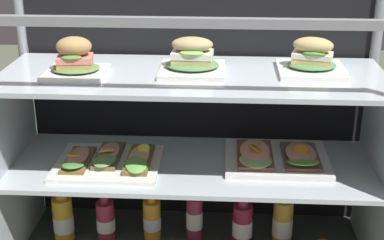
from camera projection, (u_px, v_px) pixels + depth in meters
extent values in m
cylinder|color=gray|center=(30.00, 112.00, 2.09)|extent=(0.03, 0.03, 0.90)
cylinder|color=gray|center=(367.00, 119.00, 2.02)|extent=(0.03, 0.03, 0.90)
cube|color=gray|center=(187.00, 23.00, 1.47)|extent=(1.23, 0.03, 0.03)
cube|color=black|center=(196.00, 109.00, 2.06)|extent=(1.19, 0.01, 0.86)
cube|color=silver|center=(22.00, 203.00, 1.97)|extent=(0.01, 0.42, 0.31)
cube|color=silver|center=(368.00, 213.00, 1.90)|extent=(0.01, 0.42, 0.31)
cube|color=silver|center=(192.00, 165.00, 1.87)|extent=(1.21, 0.44, 0.02)
cube|color=silver|center=(11.00, 118.00, 1.85)|extent=(0.01, 0.42, 0.29)
cube|color=silver|center=(379.00, 126.00, 1.78)|extent=(0.01, 0.42, 0.29)
cube|color=silver|center=(192.00, 76.00, 1.76)|extent=(1.21, 0.44, 0.02)
cube|color=white|center=(76.00, 73.00, 1.74)|extent=(0.18, 0.18, 0.02)
ellipsoid|color=#5E8745|center=(76.00, 68.00, 1.73)|extent=(0.15, 0.13, 0.02)
cube|color=tan|center=(75.00, 64.00, 1.73)|extent=(0.11, 0.09, 0.02)
cube|color=#E5826F|center=(75.00, 59.00, 1.72)|extent=(0.12, 0.10, 0.02)
ellipsoid|color=#5D813A|center=(71.00, 58.00, 1.68)|extent=(0.07, 0.04, 0.01)
ellipsoid|color=#AB854D|center=(74.00, 46.00, 1.70)|extent=(0.12, 0.10, 0.06)
cube|color=white|center=(193.00, 70.00, 1.77)|extent=(0.20, 0.20, 0.02)
ellipsoid|color=#56844B|center=(193.00, 65.00, 1.76)|extent=(0.17, 0.14, 0.02)
cube|color=#CDBB78|center=(193.00, 61.00, 1.76)|extent=(0.13, 0.09, 0.02)
cube|color=silver|center=(193.00, 54.00, 1.75)|extent=(0.13, 0.09, 0.02)
ellipsoid|color=#86C559|center=(193.00, 53.00, 1.71)|extent=(0.08, 0.03, 0.02)
ellipsoid|color=tan|center=(193.00, 44.00, 1.74)|extent=(0.13, 0.09, 0.04)
cube|color=white|center=(311.00, 70.00, 1.77)|extent=(0.21, 0.21, 0.02)
ellipsoid|color=#4D8449|center=(312.00, 65.00, 1.77)|extent=(0.15, 0.13, 0.02)
cube|color=#DFC179|center=(312.00, 61.00, 1.76)|extent=(0.13, 0.10, 0.02)
cube|color=beige|center=(312.00, 55.00, 1.75)|extent=(0.14, 0.10, 0.01)
ellipsoid|color=#588C37|center=(314.00, 54.00, 1.72)|extent=(0.08, 0.04, 0.02)
ellipsoid|color=tan|center=(313.00, 45.00, 1.74)|extent=(0.14, 0.10, 0.05)
cube|color=white|center=(109.00, 163.00, 1.86)|extent=(0.34, 0.29, 0.01)
cube|color=brown|center=(78.00, 160.00, 1.85)|extent=(0.08, 0.19, 0.01)
ellipsoid|color=#528D3D|center=(74.00, 165.00, 1.79)|extent=(0.07, 0.10, 0.03)
ellipsoid|color=pink|center=(78.00, 156.00, 1.85)|extent=(0.07, 0.16, 0.02)
cylinder|color=#FDDB49|center=(74.00, 155.00, 1.83)|extent=(0.05, 0.05, 0.01)
cube|color=brown|center=(109.00, 156.00, 1.88)|extent=(0.08, 0.20, 0.01)
ellipsoid|color=#6F9B50|center=(105.00, 160.00, 1.82)|extent=(0.09, 0.11, 0.02)
ellipsoid|color=#E69E88|center=(108.00, 152.00, 1.87)|extent=(0.07, 0.16, 0.01)
cylinder|color=yellow|center=(106.00, 152.00, 1.85)|extent=(0.06, 0.06, 0.03)
cube|color=brown|center=(139.00, 160.00, 1.85)|extent=(0.08, 0.22, 0.01)
ellipsoid|color=#6DB34E|center=(136.00, 165.00, 1.79)|extent=(0.09, 0.12, 0.03)
ellipsoid|color=#EAA380|center=(139.00, 156.00, 1.85)|extent=(0.07, 0.17, 0.01)
cylinder|color=yellow|center=(144.00, 149.00, 1.87)|extent=(0.05, 0.05, 0.02)
cube|color=white|center=(277.00, 159.00, 1.88)|extent=(0.34, 0.29, 0.02)
cube|color=brown|center=(255.00, 155.00, 1.88)|extent=(0.12, 0.22, 0.01)
ellipsoid|color=#A1BE72|center=(256.00, 160.00, 1.81)|extent=(0.11, 0.12, 0.02)
ellipsoid|color=#F4A281|center=(255.00, 150.00, 1.87)|extent=(0.10, 0.18, 0.02)
cylinder|color=orange|center=(257.00, 149.00, 1.85)|extent=(0.06, 0.06, 0.03)
cube|color=brown|center=(300.00, 157.00, 1.87)|extent=(0.12, 0.21, 0.01)
ellipsoid|color=#71AC45|center=(303.00, 162.00, 1.80)|extent=(0.11, 0.11, 0.04)
ellipsoid|color=#E79484|center=(301.00, 153.00, 1.86)|extent=(0.10, 0.17, 0.02)
cylinder|color=orange|center=(301.00, 150.00, 1.85)|extent=(0.06, 0.06, 0.02)
cylinder|color=gold|center=(63.00, 218.00, 2.01)|extent=(0.07, 0.07, 0.16)
cylinder|color=silver|center=(64.00, 223.00, 2.02)|extent=(0.07, 0.07, 0.06)
cylinder|color=gold|center=(61.00, 193.00, 1.97)|extent=(0.04, 0.04, 0.04)
cylinder|color=silver|center=(60.00, 186.00, 1.96)|extent=(0.05, 0.05, 0.01)
cylinder|color=#9E2C3B|center=(106.00, 221.00, 2.01)|extent=(0.06, 0.06, 0.15)
cylinder|color=silver|center=(106.00, 224.00, 2.02)|extent=(0.07, 0.07, 0.05)
cylinder|color=#94264C|center=(104.00, 199.00, 1.98)|extent=(0.03, 0.03, 0.03)
cylinder|color=#2C6DAC|center=(104.00, 193.00, 1.97)|extent=(0.03, 0.03, 0.01)
cylinder|color=orange|center=(152.00, 219.00, 2.02)|extent=(0.06, 0.06, 0.14)
cylinder|color=silver|center=(152.00, 222.00, 2.02)|extent=(0.06, 0.06, 0.05)
cylinder|color=orange|center=(151.00, 196.00, 1.99)|extent=(0.03, 0.03, 0.04)
cylinder|color=teal|center=(151.00, 190.00, 1.98)|extent=(0.04, 0.04, 0.01)
cylinder|color=#9D284B|center=(194.00, 218.00, 2.01)|extent=(0.06, 0.06, 0.16)
cylinder|color=white|center=(194.00, 219.00, 2.01)|extent=(0.06, 0.06, 0.06)
cylinder|color=#962840|center=(194.00, 194.00, 1.98)|extent=(0.03, 0.03, 0.03)
cylinder|color=gold|center=(195.00, 188.00, 1.97)|extent=(0.04, 0.04, 0.01)
cylinder|color=maroon|center=(242.00, 225.00, 1.97)|extent=(0.07, 0.07, 0.15)
cylinder|color=silver|center=(242.00, 227.00, 1.98)|extent=(0.07, 0.07, 0.06)
cylinder|color=#9D2349|center=(243.00, 202.00, 1.94)|extent=(0.04, 0.04, 0.03)
cylinder|color=gold|center=(244.00, 196.00, 1.93)|extent=(0.04, 0.04, 0.01)
cylinder|color=gold|center=(283.00, 221.00, 1.99)|extent=(0.07, 0.07, 0.16)
cylinder|color=silver|center=(282.00, 226.00, 2.00)|extent=(0.07, 0.07, 0.07)
cylinder|color=gold|center=(284.00, 197.00, 1.96)|extent=(0.04, 0.04, 0.03)
cylinder|color=gold|center=(285.00, 191.00, 1.95)|extent=(0.04, 0.04, 0.01)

